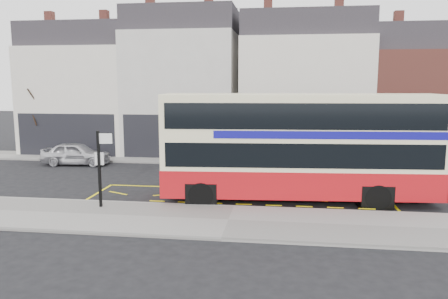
# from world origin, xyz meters

# --- Properties ---
(ground) EXTENTS (120.00, 120.00, 0.00)m
(ground) POSITION_xyz_m (0.00, 0.00, 0.00)
(ground) COLOR black
(ground) RESTS_ON ground
(pavement) EXTENTS (40.00, 4.00, 0.15)m
(pavement) POSITION_xyz_m (0.00, -2.30, 0.07)
(pavement) COLOR gray
(pavement) RESTS_ON ground
(kerb) EXTENTS (40.00, 0.15, 0.15)m
(kerb) POSITION_xyz_m (0.00, -0.38, 0.07)
(kerb) COLOR gray
(kerb) RESTS_ON ground
(far_pavement) EXTENTS (50.00, 3.00, 0.15)m
(far_pavement) POSITION_xyz_m (0.00, 11.00, 0.07)
(far_pavement) COLOR gray
(far_pavement) RESTS_ON ground
(road_markings) EXTENTS (14.00, 3.40, 0.01)m
(road_markings) POSITION_xyz_m (0.00, 1.60, 0.01)
(road_markings) COLOR #FFEB0D
(road_markings) RESTS_ON ground
(terrace_far_left) EXTENTS (8.00, 8.01, 10.80)m
(terrace_far_left) POSITION_xyz_m (-13.50, 14.99, 4.82)
(terrace_far_left) COLOR silver
(terrace_far_left) RESTS_ON ground
(terrace_left) EXTENTS (8.00, 8.01, 11.80)m
(terrace_left) POSITION_xyz_m (-5.50, 14.99, 5.32)
(terrace_left) COLOR silver
(terrace_left) RESTS_ON ground
(terrace_green_shop) EXTENTS (9.00, 8.01, 11.30)m
(terrace_green_shop) POSITION_xyz_m (3.50, 14.99, 5.07)
(terrace_green_shop) COLOR silver
(terrace_green_shop) RESTS_ON ground
(terrace_right) EXTENTS (9.00, 8.01, 10.30)m
(terrace_right) POSITION_xyz_m (12.50, 14.99, 4.57)
(terrace_right) COLOR brown
(terrace_right) RESTS_ON ground
(double_decker_bus) EXTENTS (12.47, 3.73, 4.91)m
(double_decker_bus) POSITION_xyz_m (2.81, 1.35, 2.58)
(double_decker_bus) COLOR beige
(double_decker_bus) RESTS_ON ground
(bus_stop_post) EXTENTS (0.82, 0.17, 3.27)m
(bus_stop_post) POSITION_xyz_m (-5.58, -1.25, 2.09)
(bus_stop_post) COLOR black
(bus_stop_post) RESTS_ON pavement
(car_silver) EXTENTS (4.53, 2.06, 1.51)m
(car_silver) POSITION_xyz_m (-11.53, 8.45, 0.75)
(car_silver) COLOR silver
(car_silver) RESTS_ON ground
(car_grey) EXTENTS (4.81, 2.53, 1.51)m
(car_grey) POSITION_xyz_m (-3.12, 9.45, 0.75)
(car_grey) COLOR #393B40
(car_grey) RESTS_ON ground
(car_white) EXTENTS (4.54, 2.36, 1.26)m
(car_white) POSITION_xyz_m (6.94, 9.55, 0.63)
(car_white) COLOR silver
(car_white) RESTS_ON ground
(street_tree_left) EXTENTS (2.96, 2.96, 6.39)m
(street_tree_left) POSITION_xyz_m (-15.91, 11.86, 4.36)
(street_tree_left) COLOR black
(street_tree_left) RESTS_ON ground
(street_tree_right) EXTENTS (2.42, 2.42, 5.23)m
(street_tree_right) POSITION_xyz_m (7.67, 11.11, 3.56)
(street_tree_right) COLOR black
(street_tree_right) RESTS_ON ground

